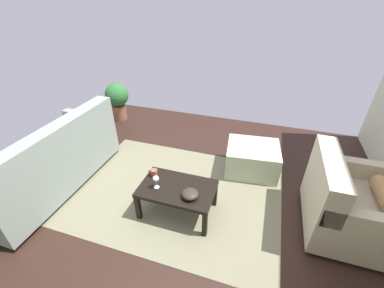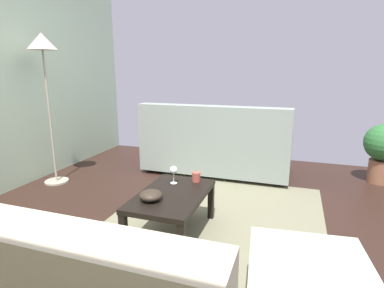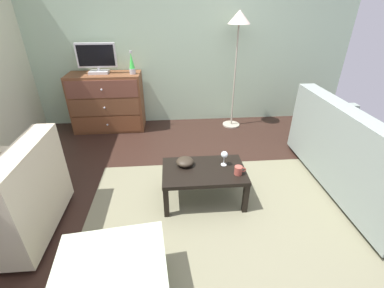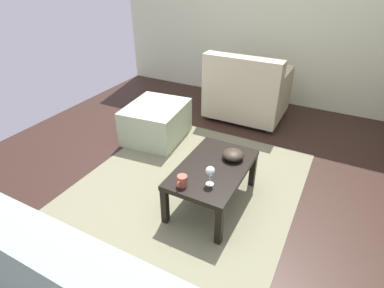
{
  "view_description": "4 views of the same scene",
  "coord_description": "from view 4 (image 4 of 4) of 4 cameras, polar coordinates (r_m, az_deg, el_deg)",
  "views": [
    {
      "loc": [
        -0.71,
        1.95,
        2.21
      ],
      "look_at": [
        -0.04,
        -0.16,
        0.81
      ],
      "focal_mm": 22.89,
      "sensor_mm": 36.0,
      "label": 1
    },
    {
      "loc": [
        -2.09,
        -0.82,
        1.34
      ],
      "look_at": [
        0.2,
        -0.05,
        0.75
      ],
      "focal_mm": 28.79,
      "sensor_mm": 36.0,
      "label": 2
    },
    {
      "loc": [
        -0.24,
        -2.07,
        1.85
      ],
      "look_at": [
        -0.05,
        0.14,
        0.63
      ],
      "focal_mm": 24.55,
      "sensor_mm": 36.0,
      "label": 3
    },
    {
      "loc": [
        1.92,
        0.87,
        1.81
      ],
      "look_at": [
        0.23,
        -0.02,
        0.64
      ],
      "focal_mm": 28.74,
      "sensor_mm": 36.0,
      "label": 4
    }
  ],
  "objects": [
    {
      "name": "ottoman",
      "position": [
        3.55,
        -6.63,
        4.12
      ],
      "size": [
        0.76,
        0.67,
        0.4
      ],
      "primitive_type": "cube",
      "rotation": [
        0.0,
        0.0,
        0.11
      ],
      "color": "#AFBE9D",
      "rests_on": "ground_plane"
    },
    {
      "name": "ground_plane",
      "position": [
        2.79,
        2.66,
        -9.74
      ],
      "size": [
        5.33,
        4.99,
        0.05
      ],
      "primitive_type": "cube",
      "color": "black"
    },
    {
      "name": "bowl_decorative",
      "position": [
        2.57,
        7.63,
        -1.97
      ],
      "size": [
        0.18,
        0.18,
        0.08
      ],
      "primitive_type": "ellipsoid",
      "color": "#2F271D",
      "rests_on": "coffee_table"
    },
    {
      "name": "armchair",
      "position": [
        4.03,
        10.1,
        9.58
      ],
      "size": [
        0.8,
        0.94,
        0.85
      ],
      "color": "#332319",
      "rests_on": "ground_plane"
    },
    {
      "name": "wall_plain_left",
      "position": [
        4.46,
        17.96,
        24.05
      ],
      "size": [
        0.12,
        4.99,
        2.7
      ],
      "primitive_type": "cube",
      "color": "beige",
      "rests_on": "ground_plane"
    },
    {
      "name": "area_rug",
      "position": [
        2.71,
        -3.06,
        -10.44
      ],
      "size": [
        2.6,
        1.9,
        0.01
      ],
      "primitive_type": "cube",
      "color": "#737056",
      "rests_on": "ground_plane"
    },
    {
      "name": "mug",
      "position": [
        2.26,
        -1.85,
        -6.87
      ],
      "size": [
        0.11,
        0.08,
        0.08
      ],
      "color": "#A54A3D",
      "rests_on": "coffee_table"
    },
    {
      "name": "coffee_table",
      "position": [
        2.51,
        3.9,
        -5.16
      ],
      "size": [
        0.83,
        0.52,
        0.37
      ],
      "color": "black",
      "rests_on": "ground_plane"
    },
    {
      "name": "wine_glass",
      "position": [
        2.23,
        3.4,
        -5.11
      ],
      "size": [
        0.07,
        0.07,
        0.16
      ],
      "color": "silver",
      "rests_on": "coffee_table"
    }
  ]
}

